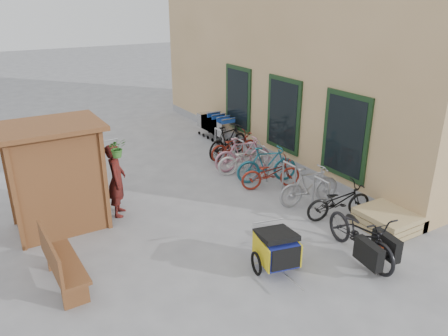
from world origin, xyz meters
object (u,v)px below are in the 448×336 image
shopping_carts (215,124)px  pallet_stack (386,220)px  bench (60,262)px  bike_0 (339,201)px  bike_1 (310,186)px  bike_6 (234,146)px  kiosk (50,163)px  person_kiosk (117,180)px  bike_2 (271,173)px  bike_4 (246,159)px  bike_3 (267,165)px  bike_5 (243,154)px  cargo_bike (362,235)px  bike_7 (228,141)px  child_trailer (277,248)px

shopping_carts → pallet_stack: bearing=-90.0°
bench → bike_0: bearing=-7.3°
bike_1 → bike_6: bike_1 is taller
kiosk → person_kiosk: 1.54m
bike_2 → bike_4: 1.22m
pallet_stack → bike_2: 3.28m
bike_1 → pallet_stack: bearing=-151.8°
bike_3 → bike_6: bearing=13.2°
shopping_carts → bike_6: size_ratio=1.12×
kiosk → bike_5: kiosk is taller
bike_0 → bike_5: (-0.27, 3.66, 0.09)m
bench → bike_6: 7.37m
shopping_carts → person_kiosk: 6.26m
bike_5 → kiosk: bearing=112.4°
pallet_stack → bike_6: bearing=95.2°
kiosk → bike_3: kiosk is taller
bike_0 → bike_6: 4.63m
cargo_bike → bike_0: size_ratio=1.26×
bike_1 → bike_5: (-0.17, 2.75, 0.02)m
bike_2 → bike_3: 0.43m
bike_6 → pallet_stack: bearing=-173.5°
shopping_carts → bike_3: size_ratio=1.09×
pallet_stack → bike_4: 4.46m
shopping_carts → bike_7: bike_7 is taller
shopping_carts → bike_1: size_ratio=1.13×
pallet_stack → bike_3: bearing=101.4°
bike_6 → bike_7: size_ratio=0.95×
bike_0 → bike_2: size_ratio=0.99×
cargo_bike → bike_5: bike_5 is taller
shopping_carts → cargo_bike: 8.30m
pallet_stack → cargo_bike: size_ratio=0.58×
shopping_carts → bike_1: 5.85m
shopping_carts → kiosk: bearing=-148.8°
cargo_bike → bike_1: size_ratio=1.24×
bike_5 → bench: bearing=132.2°
bike_4 → shopping_carts: bearing=2.1°
bike_1 → bike_5: size_ratio=0.96×
bike_1 → bike_6: (0.14, 3.72, -0.06)m
shopping_carts → bike_1: (-0.64, -5.81, -0.08)m
shopping_carts → bike_4: (-0.86, -3.31, -0.13)m
bike_0 → bike_2: 2.23m
shopping_carts → bike_0: 6.75m
pallet_stack → bike_5: 4.69m
bench → child_trailer: (3.61, -1.54, -0.05)m
bench → kiosk: bearing=78.4°
bike_1 → bike_3: 1.69m
child_trailer → bike_1: size_ratio=0.90×
pallet_stack → bike_7: bike_7 is taller
child_trailer → bike_7: 6.35m
pallet_stack → bike_2: size_ratio=0.72×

